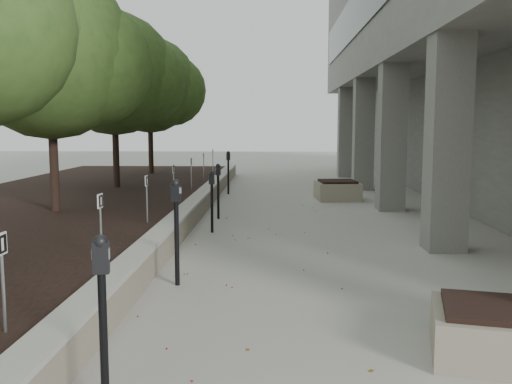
# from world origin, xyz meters

# --- Properties ---
(retaining_wall) EXTENTS (0.39, 26.00, 0.50)m
(retaining_wall) POSITION_xyz_m (-1.82, 9.00, 0.25)
(retaining_wall) COLOR gray
(retaining_wall) RESTS_ON ground
(planting_bed) EXTENTS (7.00, 26.00, 0.40)m
(planting_bed) POSITION_xyz_m (-5.50, 9.00, 0.20)
(planting_bed) COLOR black
(planting_bed) RESTS_ON ground
(crabapple_tree_3) EXTENTS (4.60, 4.00, 5.44)m
(crabapple_tree_3) POSITION_xyz_m (-4.80, 8.00, 3.12)
(crabapple_tree_3) COLOR #32521F
(crabapple_tree_3) RESTS_ON planting_bed
(crabapple_tree_4) EXTENTS (4.60, 4.00, 5.44)m
(crabapple_tree_4) POSITION_xyz_m (-4.80, 13.00, 3.12)
(crabapple_tree_4) COLOR #32521F
(crabapple_tree_4) RESTS_ON planting_bed
(crabapple_tree_5) EXTENTS (4.60, 4.00, 5.44)m
(crabapple_tree_5) POSITION_xyz_m (-4.80, 18.00, 3.12)
(crabapple_tree_5) COLOR #32521F
(crabapple_tree_5) RESTS_ON planting_bed
(parking_sign_2) EXTENTS (0.04, 0.22, 0.96)m
(parking_sign_2) POSITION_xyz_m (-2.35, 0.50, 0.88)
(parking_sign_2) COLOR black
(parking_sign_2) RESTS_ON planting_bed
(parking_sign_3) EXTENTS (0.04, 0.22, 0.96)m
(parking_sign_3) POSITION_xyz_m (-2.35, 3.50, 0.88)
(parking_sign_3) COLOR black
(parking_sign_3) RESTS_ON planting_bed
(parking_sign_4) EXTENTS (0.04, 0.22, 0.96)m
(parking_sign_4) POSITION_xyz_m (-2.35, 6.50, 0.88)
(parking_sign_4) COLOR black
(parking_sign_4) RESTS_ON planting_bed
(parking_sign_5) EXTENTS (0.04, 0.22, 0.96)m
(parking_sign_5) POSITION_xyz_m (-2.35, 9.50, 0.88)
(parking_sign_5) COLOR black
(parking_sign_5) RESTS_ON planting_bed
(parking_sign_6) EXTENTS (0.04, 0.22, 0.96)m
(parking_sign_6) POSITION_xyz_m (-2.35, 12.50, 0.88)
(parking_sign_6) COLOR black
(parking_sign_6) RESTS_ON planting_bed
(parking_sign_7) EXTENTS (0.04, 0.22, 0.96)m
(parking_sign_7) POSITION_xyz_m (-2.35, 15.50, 0.88)
(parking_sign_7) COLOR black
(parking_sign_7) RESTS_ON planting_bed
(parking_sign_8) EXTENTS (0.04, 0.22, 0.96)m
(parking_sign_8) POSITION_xyz_m (-2.35, 18.50, 0.88)
(parking_sign_8) COLOR black
(parking_sign_8) RESTS_ON planting_bed
(parking_meter_1) EXTENTS (0.17, 0.13, 1.50)m
(parking_meter_1) POSITION_xyz_m (-1.17, -0.27, 0.75)
(parking_meter_1) COLOR black
(parking_meter_1) RESTS_ON ground
(parking_meter_2) EXTENTS (0.18, 0.15, 1.58)m
(parking_meter_2) POSITION_xyz_m (-1.23, 3.49, 0.79)
(parking_meter_2) COLOR black
(parking_meter_2) RESTS_ON ground
(parking_meter_3) EXTENTS (0.14, 0.10, 1.35)m
(parking_meter_3) POSITION_xyz_m (-1.17, 7.57, 0.68)
(parking_meter_3) COLOR black
(parking_meter_3) RESTS_ON ground
(parking_meter_4) EXTENTS (0.16, 0.13, 1.39)m
(parking_meter_4) POSITION_xyz_m (-1.21, 9.39, 0.70)
(parking_meter_4) COLOR black
(parking_meter_4) RESTS_ON ground
(parking_meter_5) EXTENTS (0.17, 0.13, 1.47)m
(parking_meter_5) POSITION_xyz_m (-1.38, 14.44, 0.74)
(parking_meter_5) COLOR black
(parking_meter_5) RESTS_ON ground
(planter_front) EXTENTS (1.42, 1.42, 0.55)m
(planter_front) POSITION_xyz_m (2.43, 1.00, 0.27)
(planter_front) COLOR gray
(planter_front) RESTS_ON ground
(planter_back) EXTENTS (1.42, 1.42, 0.61)m
(planter_back) POSITION_xyz_m (2.18, 13.16, 0.31)
(planter_back) COLOR gray
(planter_back) RESTS_ON ground
(berry_scatter) EXTENTS (3.30, 14.10, 0.02)m
(berry_scatter) POSITION_xyz_m (-0.10, 5.00, 0.01)
(berry_scatter) COLOR maroon
(berry_scatter) RESTS_ON ground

